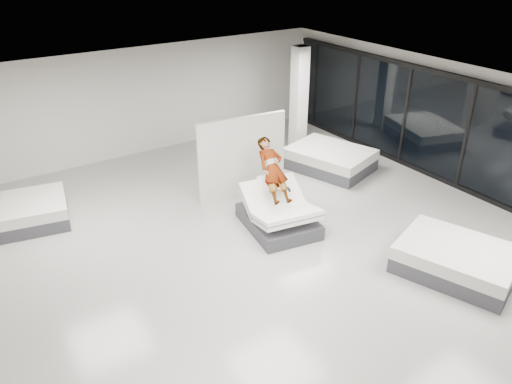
# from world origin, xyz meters

# --- Properties ---
(room) EXTENTS (14.00, 14.04, 3.20)m
(room) POSITION_xyz_m (0.00, 0.00, 1.60)
(room) COLOR #A4A29A
(room) RESTS_ON ground
(hero_bed) EXTENTS (1.68, 2.05, 1.09)m
(hero_bed) POSITION_xyz_m (0.72, 0.97, 0.35)
(hero_bed) COLOR #38383D
(hero_bed) RESTS_ON floor
(person) EXTENTS (0.83, 1.48, 1.49)m
(person) POSITION_xyz_m (0.77, 1.28, 1.15)
(person) COLOR slate
(person) RESTS_ON hero_bed
(remote) EXTENTS (0.07, 0.15, 0.08)m
(remote) POSITION_xyz_m (0.93, 0.89, 0.96)
(remote) COLOR black
(remote) RESTS_ON person
(divider_panel) EXTENTS (2.33, 0.39, 2.12)m
(divider_panel) POSITION_xyz_m (0.89, 2.79, 1.06)
(divider_panel) COLOR silver
(divider_panel) RESTS_ON floor
(flat_bed_right_far) EXTENTS (2.25, 2.62, 0.61)m
(flat_bed_right_far) POSITION_xyz_m (3.87, 2.80, 0.31)
(flat_bed_right_far) COLOR #38383D
(flat_bed_right_far) RESTS_ON floor
(flat_bed_right_near) EXTENTS (2.25, 2.58, 0.59)m
(flat_bed_right_near) POSITION_xyz_m (2.64, -2.37, 0.30)
(flat_bed_right_near) COLOR #38383D
(flat_bed_right_near) RESTS_ON floor
(flat_bed_left_far) EXTENTS (2.34, 1.92, 0.57)m
(flat_bed_left_far) POSITION_xyz_m (-4.20, 4.40, 0.29)
(flat_bed_left_far) COLOR #38383D
(flat_bed_left_far) RESTS_ON floor
(column) EXTENTS (0.40, 0.40, 3.20)m
(column) POSITION_xyz_m (4.00, 4.50, 1.60)
(column) COLOR silver
(column) RESTS_ON floor
(storefront_glazing) EXTENTS (0.12, 13.40, 2.92)m
(storefront_glazing) POSITION_xyz_m (5.90, 0.00, 1.45)
(storefront_glazing) COLOR #1D2631
(storefront_glazing) RESTS_ON floor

